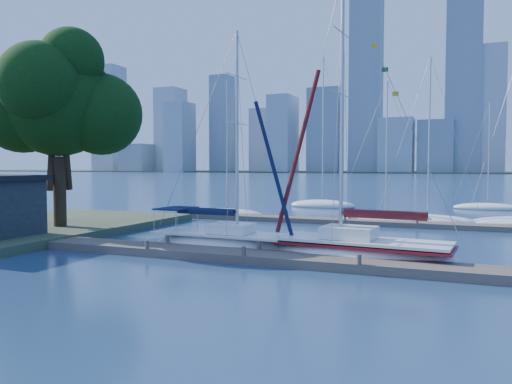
% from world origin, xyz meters
% --- Properties ---
extents(ground, '(700.00, 700.00, 0.00)m').
position_xyz_m(ground, '(0.00, 0.00, 0.00)').
color(ground, navy).
rests_on(ground, ground).
extents(near_dock, '(26.00, 2.00, 0.40)m').
position_xyz_m(near_dock, '(0.00, 0.00, 0.20)').
color(near_dock, '#493F35').
rests_on(near_dock, ground).
extents(far_dock, '(30.00, 1.80, 0.36)m').
position_xyz_m(far_dock, '(2.00, 16.00, 0.18)').
color(far_dock, '#493F35').
rests_on(far_dock, ground).
extents(shore, '(12.00, 22.00, 0.50)m').
position_xyz_m(shore, '(-17.00, 3.00, 0.25)').
color(shore, '#38472D').
rests_on(shore, ground).
extents(far_shore, '(800.00, 100.00, 1.50)m').
position_xyz_m(far_shore, '(0.00, 320.00, 0.00)').
color(far_shore, '#38472D').
rests_on(far_shore, ground).
extents(tree, '(9.51, 8.67, 12.63)m').
position_xyz_m(tree, '(-14.64, 3.73, 8.51)').
color(tree, black).
rests_on(tree, ground).
extents(sailboat_navy, '(7.73, 2.80, 11.51)m').
position_xyz_m(sailboat_navy, '(-2.57, 2.16, 0.93)').
color(sailboat_navy, white).
rests_on(sailboat_navy, ground).
extents(sailboat_maroon, '(8.59, 3.48, 13.52)m').
position_xyz_m(sailboat_maroon, '(4.58, 1.89, 1.06)').
color(sailboat_maroon, white).
rests_on(sailboat_maroon, ground).
extents(bg_boat_0, '(6.71, 2.26, 11.90)m').
position_xyz_m(bg_boat_0, '(-9.89, 18.19, 0.23)').
color(bg_boat_0, white).
rests_on(bg_boat_0, ground).
extents(bg_boat_2, '(7.68, 4.48, 10.94)m').
position_xyz_m(bg_boat_2, '(3.59, 17.52, 0.23)').
color(bg_boat_2, white).
rests_on(bg_boat_2, ground).
extents(bg_boat_3, '(7.37, 3.45, 12.58)m').
position_xyz_m(bg_boat_3, '(6.55, 17.93, 0.26)').
color(bg_boat_3, white).
rests_on(bg_boat_3, ground).
extents(bg_boat_6, '(7.05, 3.09, 15.95)m').
position_xyz_m(bg_boat_6, '(-4.47, 29.84, 0.32)').
color(bg_boat_6, white).
rests_on(bg_boat_6, ground).
extents(bg_boat_7, '(6.61, 3.50, 10.79)m').
position_xyz_m(bg_boat_7, '(11.31, 33.44, 0.23)').
color(bg_boat_7, white).
rests_on(bg_boat_7, ground).
extents(skyline, '(503.53, 51.31, 122.98)m').
position_xyz_m(skyline, '(16.17, 290.74, 34.98)').
color(skyline, '#8290A8').
rests_on(skyline, ground).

